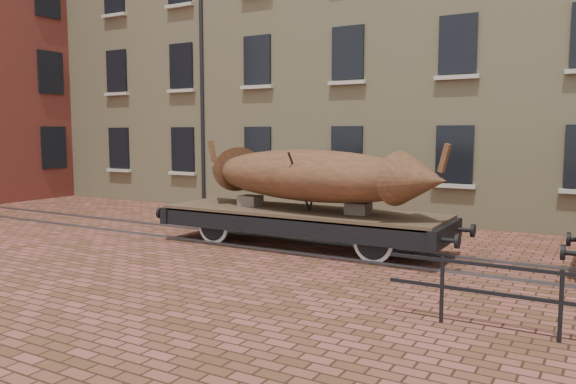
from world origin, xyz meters
The scene contains 5 objects.
ground centered at (0.00, 0.00, 0.00)m, with size 90.00×90.00×0.00m, color #52311E.
warehouse_cream centered at (3.00, 9.99, 7.00)m, with size 40.00×10.19×14.00m.
rail_track centered at (0.00, 0.00, 0.03)m, with size 30.00×1.52×0.06m.
flatcar_wagon centered at (-1.48, 0.00, 0.75)m, with size 8.01×2.17×1.21m.
iron_boat centered at (-1.26, 0.00, 1.81)m, with size 7.12×2.99×1.69m.
Camera 1 is at (5.11, -11.99, 2.82)m, focal length 35.00 mm.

